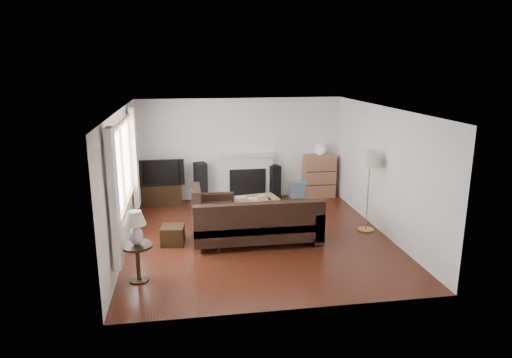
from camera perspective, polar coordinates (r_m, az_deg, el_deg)
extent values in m
cube|color=#491C10|center=(9.02, 0.30, -7.26)|extent=(5.10, 5.60, 0.04)
cube|color=white|center=(8.43, 0.32, 8.76)|extent=(5.10, 5.60, 0.04)
cube|color=white|center=(11.30, -1.96, 3.77)|extent=(5.00, 0.04, 2.50)
cube|color=white|center=(6.05, 4.57, -5.69)|extent=(5.00, 0.04, 2.50)
cube|color=white|center=(8.60, -16.35, -0.17)|extent=(0.04, 5.50, 2.50)
cube|color=white|center=(9.36, 15.59, 1.04)|extent=(0.04, 5.50, 2.50)
cube|color=brown|center=(8.34, -16.31, 1.50)|extent=(0.12, 2.74, 1.54)
cube|color=white|center=(6.91, -17.30, -2.46)|extent=(0.10, 0.35, 2.10)
cube|color=white|center=(9.84, -14.92, 2.60)|extent=(0.10, 0.35, 2.10)
cube|color=white|center=(11.36, -1.11, 0.35)|extent=(1.40, 0.26, 1.15)
cube|color=black|center=(11.21, -11.80, -1.86)|extent=(1.00, 0.45, 0.50)
imported|color=black|center=(11.07, -11.74, 0.93)|extent=(1.08, 0.14, 0.62)
cube|color=black|center=(11.17, -6.93, -0.44)|extent=(0.34, 0.38, 0.98)
cube|color=black|center=(11.42, 2.33, -0.38)|extent=(0.30, 0.33, 0.84)
cube|color=#9A6447|center=(11.64, 7.88, 0.39)|extent=(0.79, 0.37, 1.08)
sphere|color=white|center=(11.50, 7.99, 3.67)|extent=(0.27, 0.27, 0.27)
cube|color=black|center=(8.61, 0.12, -5.36)|extent=(2.59, 1.89, 0.84)
cube|color=olive|center=(10.13, -0.42, -3.52)|extent=(1.18, 0.78, 0.43)
cube|color=black|center=(8.77, -10.37, -6.91)|extent=(0.46, 0.46, 0.35)
cube|color=#B5933F|center=(9.36, 13.84, -1.49)|extent=(0.44, 0.44, 1.67)
cube|color=black|center=(7.43, -14.53, -10.11)|extent=(0.48, 0.48, 0.60)
cube|color=silver|center=(7.21, -14.82, -5.99)|extent=(0.33, 0.33, 0.53)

